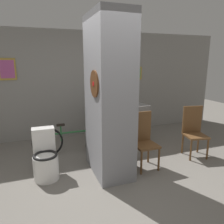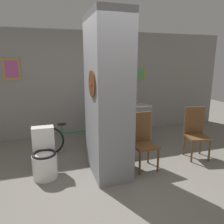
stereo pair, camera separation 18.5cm
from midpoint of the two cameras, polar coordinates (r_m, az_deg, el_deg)
ground_plane at (r=3.56m, az=2.12°, el=-18.74°), size 14.00×14.00×0.00m
wall_back at (r=5.59m, az=-6.84°, el=7.23°), size 8.00×0.09×2.60m
pillar_center at (r=3.56m, az=0.33°, el=3.85°), size 0.60×1.02×2.60m
counter_shelf at (r=4.90m, az=2.94°, el=-3.69°), size 1.41×0.44×0.91m
toilet at (r=3.83m, az=-15.89°, el=-11.26°), size 0.40×0.56×0.79m
chair_near_pillar at (r=3.94m, az=9.38°, el=-6.96°), size 0.41×0.41×1.00m
chair_by_doorway at (r=4.65m, az=22.11°, el=-4.62°), size 0.47×0.47×1.00m
bicycle at (r=4.62m, az=-8.33°, el=-6.67°), size 1.68×0.42×0.65m
bottle_tall at (r=4.79m, az=4.58°, el=2.63°), size 0.07×0.07×0.25m
bottle_short at (r=4.81m, az=2.92°, el=2.53°), size 0.09×0.09×0.21m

